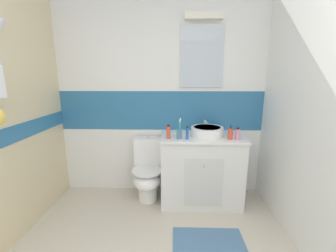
{
  "coord_description": "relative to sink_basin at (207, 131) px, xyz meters",
  "views": [
    {
      "loc": [
        0.18,
        -0.4,
        1.53
      ],
      "look_at": [
        0.11,
        1.93,
        1.0
      ],
      "focal_mm": 23.5,
      "sensor_mm": 36.0,
      "label": 1
    }
  ],
  "objects": [
    {
      "name": "wall_back_tiled",
      "position": [
        -0.55,
        0.33,
        0.35
      ],
      "size": [
        3.2,
        0.2,
        2.5
      ],
      "color": "white",
      "rests_on": "ground_plane"
    },
    {
      "name": "wall_right_plain",
      "position": [
        0.79,
        -0.92,
        0.34
      ],
      "size": [
        0.1,
        3.48,
        2.5
      ],
      "primitive_type": "cube",
      "color": "white",
      "rests_on": "ground_plane"
    },
    {
      "name": "vanity_cabinet",
      "position": [
        -0.05,
        0.01,
        -0.48
      ],
      "size": [
        0.97,
        0.56,
        0.85
      ],
      "color": "silver",
      "rests_on": "ground_plane"
    },
    {
      "name": "sink_basin",
      "position": [
        0.0,
        0.0,
        0.0
      ],
      "size": [
        0.38,
        0.42,
        0.15
      ],
      "color": "white",
      "rests_on": "vanity_cabinet"
    },
    {
      "name": "toilet",
      "position": [
        -0.71,
        0.04,
        -0.54
      ],
      "size": [
        0.37,
        0.5,
        0.78
      ],
      "color": "white",
      "rests_on": "ground_plane"
    },
    {
      "name": "toothbrush_cup",
      "position": [
        -0.33,
        -0.14,
        0.0
      ],
      "size": [
        0.06,
        0.06,
        0.23
      ],
      "color": "#4C7299",
      "rests_on": "vanity_cabinet"
    },
    {
      "name": "soap_dispenser",
      "position": [
        0.24,
        -0.15,
        0.01
      ],
      "size": [
        0.06,
        0.06,
        0.16
      ],
      "color": "#D84C33",
      "rests_on": "vanity_cabinet"
    },
    {
      "name": "deodorant_spray_can",
      "position": [
        -0.45,
        -0.14,
        0.02
      ],
      "size": [
        0.04,
        0.04,
        0.16
      ],
      "color": "#D84C33",
      "rests_on": "vanity_cabinet"
    },
    {
      "name": "toothpaste_tube_upright",
      "position": [
        -0.24,
        -0.16,
        0.02
      ],
      "size": [
        0.03,
        0.03,
        0.15
      ],
      "color": "#2659B2",
      "rests_on": "vanity_cabinet"
    },
    {
      "name": "lotion_bottle_short",
      "position": [
        0.32,
        -0.15,
        0.01
      ],
      "size": [
        0.05,
        0.05,
        0.13
      ],
      "color": "pink",
      "rests_on": "vanity_cabinet"
    },
    {
      "name": "bath_mat",
      "position": [
        -0.05,
        -0.72,
        -0.9
      ],
      "size": [
        0.67,
        0.38,
        0.01
      ],
      "primitive_type": "cube",
      "color": "#4C7299",
      "rests_on": "ground_plane"
    }
  ]
}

